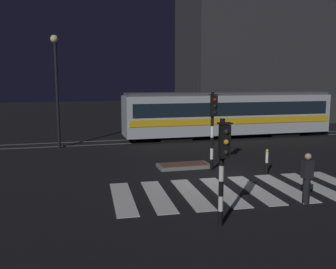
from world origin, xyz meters
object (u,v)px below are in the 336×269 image
at_px(traffic_light_kerb_mid_left, 223,157).
at_px(bollard_island_edge, 267,161).
at_px(traffic_light_median_centre, 213,119).
at_px(pedestrian_waiting_at_kerb, 307,178).
at_px(tram, 228,113).
at_px(street_lamp_trackside_left, 56,78).

xyz_separation_m(traffic_light_kerb_mid_left, bollard_island_edge, (4.25, 5.00, -1.45)).
xyz_separation_m(traffic_light_kerb_mid_left, traffic_light_median_centre, (2.17, 6.19, 0.34)).
bearing_deg(pedestrian_waiting_at_kerb, tram, 76.32).
bearing_deg(tram, bollard_island_edge, -104.73).
xyz_separation_m(traffic_light_median_centre, tram, (4.73, 8.86, -0.60)).
distance_m(traffic_light_kerb_mid_left, street_lamp_trackside_left, 14.62).
distance_m(traffic_light_median_centre, pedestrian_waiting_at_kerb, 5.43).
relative_size(street_lamp_trackside_left, pedestrian_waiting_at_kerb, 3.86).
bearing_deg(pedestrian_waiting_at_kerb, traffic_light_kerb_mid_left, -162.08).
bearing_deg(traffic_light_median_centre, traffic_light_kerb_mid_left, -109.32).
bearing_deg(street_lamp_trackside_left, traffic_light_kerb_mid_left, -70.93).
relative_size(traffic_light_kerb_mid_left, pedestrian_waiting_at_kerb, 1.78).
bearing_deg(tram, street_lamp_trackside_left, -173.14).
distance_m(traffic_light_kerb_mid_left, bollard_island_edge, 6.73).
xyz_separation_m(traffic_light_median_centre, street_lamp_trackside_left, (-6.89, 7.46, 1.89)).
bearing_deg(traffic_light_median_centre, pedestrian_waiting_at_kerb, -75.17).
bearing_deg(traffic_light_kerb_mid_left, traffic_light_median_centre, 70.68).
bearing_deg(traffic_light_kerb_mid_left, tram, 65.38).
bearing_deg(bollard_island_edge, traffic_light_kerb_mid_left, -130.37).
xyz_separation_m(tram, bollard_island_edge, (-2.64, -10.05, -1.19)).
height_order(traffic_light_kerb_mid_left, street_lamp_trackside_left, street_lamp_trackside_left).
bearing_deg(pedestrian_waiting_at_kerb, traffic_light_median_centre, 104.83).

